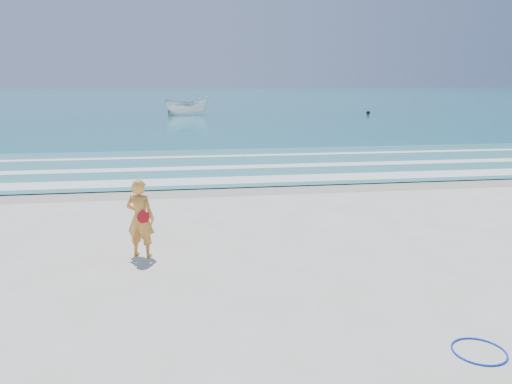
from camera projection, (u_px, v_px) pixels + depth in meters
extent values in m
plane|color=silver|center=(251.00, 293.00, 9.25)|extent=(400.00, 400.00, 0.00)
cube|color=#B2A893|center=(216.00, 189.00, 17.92)|extent=(400.00, 2.40, 0.00)
cube|color=#19727F|center=(185.00, 96.00, 110.47)|extent=(400.00, 190.00, 0.04)
cube|color=#59B7AD|center=(208.00, 165.00, 22.73)|extent=(400.00, 10.00, 0.01)
cube|color=white|center=(214.00, 181.00, 19.17)|extent=(400.00, 1.40, 0.01)
cube|color=white|center=(209.00, 168.00, 21.96)|extent=(400.00, 0.90, 0.01)
cube|color=white|center=(205.00, 156.00, 25.14)|extent=(400.00, 0.60, 0.01)
torus|color=#0C31D9|center=(479.00, 351.00, 7.25)|extent=(0.95, 0.95, 0.03)
imported|color=white|center=(187.00, 106.00, 53.81)|extent=(5.42, 3.52, 1.96)
sphere|color=black|center=(368.00, 113.00, 54.41)|extent=(0.44, 0.44, 0.44)
imported|color=orange|center=(140.00, 218.00, 10.98)|extent=(0.75, 0.63, 1.76)
cylinder|color=red|center=(143.00, 217.00, 10.80)|extent=(0.27, 0.08, 0.27)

